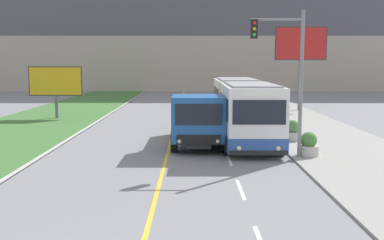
% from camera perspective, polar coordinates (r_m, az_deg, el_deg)
% --- Properties ---
extents(apartment_block_background, '(80.00, 8.04, 22.92)m').
position_cam_1_polar(apartment_block_background, '(69.57, -0.87, 13.30)').
color(apartment_block_background, '#A89E8E').
rests_on(apartment_block_background, ground_plane).
extents(city_bus, '(2.71, 12.97, 3.18)m').
position_cam_1_polar(city_bus, '(25.40, 6.48, 1.46)').
color(city_bus, white).
rests_on(city_bus, ground_plane).
extents(dump_truck, '(2.56, 6.86, 2.63)m').
position_cam_1_polar(dump_truck, '(22.05, 0.86, -0.12)').
color(dump_truck, black).
rests_on(dump_truck, ground_plane).
extents(traffic_light_mast, '(2.28, 0.32, 6.39)m').
position_cam_1_polar(traffic_light_mast, '(19.70, 12.10, 6.73)').
color(traffic_light_mast, slate).
rests_on(traffic_light_mast, ground_plane).
extents(billboard_large, '(4.44, 0.24, 7.24)m').
position_cam_1_polar(billboard_large, '(40.15, 13.74, 8.99)').
color(billboard_large, '#59595B').
rests_on(billboard_large, ground_plane).
extents(billboard_small, '(4.00, 0.24, 3.91)m').
position_cam_1_polar(billboard_small, '(35.19, -16.83, 4.59)').
color(billboard_small, '#59595B').
rests_on(billboard_small, ground_plane).
extents(planter_round_near, '(0.91, 0.91, 1.07)m').
position_cam_1_polar(planter_round_near, '(20.53, 14.68, -3.13)').
color(planter_round_near, '#B7B2A8').
rests_on(planter_round_near, sidewalk_right).
extents(planter_round_second, '(0.94, 0.94, 1.10)m').
position_cam_1_polar(planter_round_second, '(24.36, 12.73, -1.43)').
color(planter_round_second, '#B7B2A8').
rests_on(planter_round_second, sidewalk_right).
extents(planter_round_third, '(0.93, 0.93, 1.06)m').
position_cam_1_polar(planter_round_third, '(28.20, 11.01, -0.24)').
color(planter_round_third, '#B7B2A8').
rests_on(planter_round_third, sidewalk_right).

